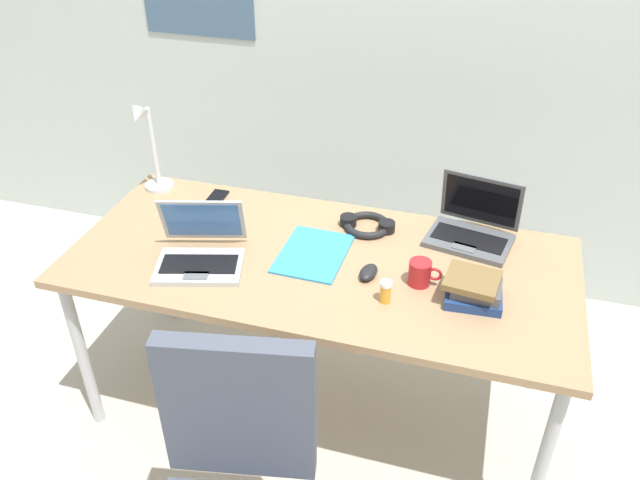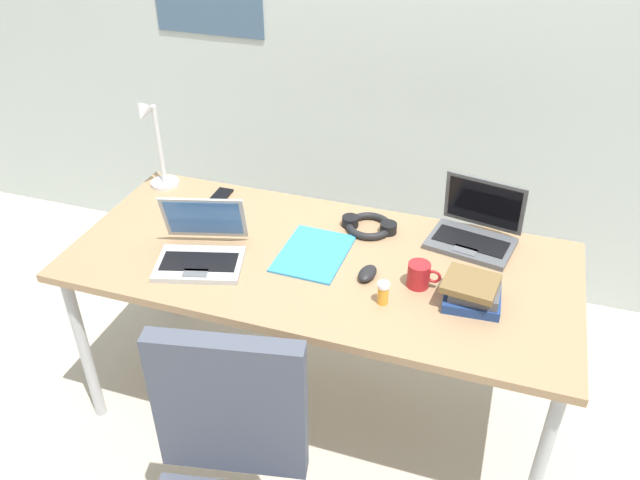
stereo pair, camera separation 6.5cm
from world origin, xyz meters
The scene contains 13 objects.
ground_plane centered at (0.00, 0.00, 0.00)m, with size 12.00×12.00×0.00m, color #B7AD9E.
wall_back centered at (0.00, 1.10, 1.30)m, with size 6.00×0.13×2.60m.
desk centered at (0.00, 0.00, 0.68)m, with size 1.80×0.80×0.74m.
desk_lamp centered at (-0.80, 0.28, 0.94)m, with size 0.12×0.18×0.40m.
laptop_near_mouse centered at (-0.40, -0.14, 0.78)m, with size 0.36×0.35×0.21m.
laptop_by_keyboard centered at (0.51, 0.28, 0.79)m, with size 0.34×0.29×0.23m.
computer_mouse centered at (0.19, -0.05, 0.76)m, with size 0.06×0.10×0.03m, color black.
cell_phone centered at (-0.53, 0.28, 0.74)m, with size 0.06×0.14×0.01m, color black.
headphones centered at (0.12, 0.24, 0.76)m, with size 0.21×0.18×0.04m.
pill_bottle centered at (0.27, -0.17, 0.78)m, with size 0.04×0.04×0.08m.
book_stack centered at (0.54, -0.08, 0.78)m, with size 0.20×0.17×0.09m.
paper_folder_center centered at (-0.03, 0.02, 0.74)m, with size 0.23×0.31×0.01m, color #338CC6.
coffee_mug centered at (0.36, -0.04, 0.78)m, with size 0.11×0.08×0.09m.
Camera 2 is at (0.58, -1.76, 2.06)m, focal length 35.82 mm.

